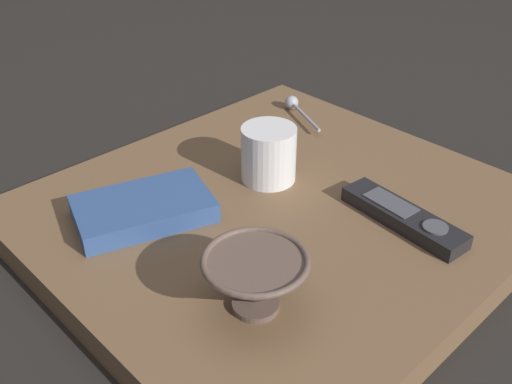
% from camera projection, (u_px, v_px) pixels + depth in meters
% --- Properties ---
extents(ground_plane, '(6.00, 6.00, 0.00)m').
position_uv_depth(ground_plane, '(278.00, 229.00, 0.89)').
color(ground_plane, black).
extents(table, '(0.62, 0.66, 0.04)m').
position_uv_depth(table, '(278.00, 217.00, 0.88)').
color(table, brown).
rests_on(table, ground).
extents(cereal_bowl, '(0.12, 0.12, 0.07)m').
position_uv_depth(cereal_bowl, '(256.00, 280.00, 0.67)').
color(cereal_bowl, brown).
rests_on(cereal_bowl, table).
extents(coffee_mug, '(0.09, 0.09, 0.09)m').
position_uv_depth(coffee_mug, '(269.00, 154.00, 0.91)').
color(coffee_mug, white).
rests_on(coffee_mug, table).
extents(teaspoon, '(0.13, 0.07, 0.03)m').
position_uv_depth(teaspoon, '(294.00, 105.00, 1.13)').
color(teaspoon, '#A3A5B2').
rests_on(teaspoon, table).
extents(tv_remote_near, '(0.20, 0.07, 0.02)m').
position_uv_depth(tv_remote_near, '(403.00, 217.00, 0.83)').
color(tv_remote_near, black).
rests_on(tv_remote_near, table).
extents(paperback_book, '(0.17, 0.22, 0.03)m').
position_uv_depth(paperback_book, '(143.00, 209.00, 0.84)').
color(paperback_book, '#33518C').
rests_on(paperback_book, table).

